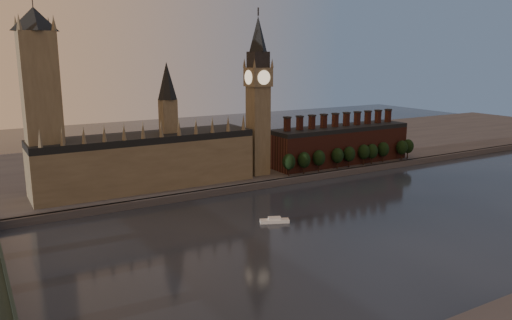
{
  "coord_description": "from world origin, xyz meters",
  "views": [
    {
      "loc": [
        -156.04,
        -169.07,
        82.37
      ],
      "look_at": [
        -24.01,
        55.0,
        27.11
      ],
      "focal_mm": 35.0,
      "sensor_mm": 36.0,
      "label": 1
    }
  ],
  "objects": [
    {
      "name": "ground",
      "position": [
        0.0,
        0.0,
        0.0
      ],
      "size": [
        900.0,
        900.0,
        0.0
      ],
      "primitive_type": "plane",
      "color": "black",
      "rests_on": "ground"
    },
    {
      "name": "north_bank",
      "position": [
        0.0,
        178.04,
        2.0
      ],
      "size": [
        900.0,
        182.0,
        4.0
      ],
      "color": "#4D4D52",
      "rests_on": "ground"
    },
    {
      "name": "palace_of_westminster",
      "position": [
        -64.41,
        114.91,
        21.63
      ],
      "size": [
        130.0,
        30.3,
        74.0
      ],
      "color": "#7B7057",
      "rests_on": "north_bank"
    },
    {
      "name": "victoria_tower",
      "position": [
        -120.0,
        115.0,
        59.09
      ],
      "size": [
        24.0,
        24.0,
        108.0
      ],
      "color": "#7B7057",
      "rests_on": "north_bank"
    },
    {
      "name": "big_ben",
      "position": [
        10.0,
        110.0,
        56.83
      ],
      "size": [
        15.0,
        15.0,
        107.0
      ],
      "color": "#7B7057",
      "rests_on": "north_bank"
    },
    {
      "name": "chimney_block",
      "position": [
        80.0,
        110.0,
        17.82
      ],
      "size": [
        110.0,
        25.0,
        37.0
      ],
      "color": "#4E241E",
      "rests_on": "north_bank"
    },
    {
      "name": "embankment_tree_0",
      "position": [
        24.28,
        94.53,
        13.47
      ],
      "size": [
        8.6,
        8.6,
        14.88
      ],
      "color": "black",
      "rests_on": "north_bank"
    },
    {
      "name": "embankment_tree_1",
      "position": [
        36.23,
        94.19,
        13.47
      ],
      "size": [
        8.6,
        8.6,
        14.88
      ],
      "color": "black",
      "rests_on": "north_bank"
    },
    {
      "name": "embankment_tree_2",
      "position": [
        48.91,
        94.52,
        13.47
      ],
      "size": [
        8.6,
        8.6,
        14.88
      ],
      "color": "black",
      "rests_on": "north_bank"
    },
    {
      "name": "embankment_tree_3",
      "position": [
        64.97,
        94.37,
        13.47
      ],
      "size": [
        8.6,
        8.6,
        14.88
      ],
      "color": "black",
      "rests_on": "north_bank"
    },
    {
      "name": "embankment_tree_4",
      "position": [
        75.52,
        94.38,
        13.47
      ],
      "size": [
        8.6,
        8.6,
        14.88
      ],
      "color": "black",
      "rests_on": "north_bank"
    },
    {
      "name": "embankment_tree_5",
      "position": [
        89.86,
        95.12,
        13.47
      ],
      "size": [
        8.6,
        8.6,
        14.88
      ],
      "color": "black",
      "rests_on": "north_bank"
    },
    {
      "name": "embankment_tree_6",
      "position": [
        96.78,
        94.07,
        13.47
      ],
      "size": [
        8.6,
        8.6,
        14.88
      ],
      "color": "black",
      "rests_on": "north_bank"
    },
    {
      "name": "embankment_tree_7",
      "position": [
        109.18,
        95.35,
        13.47
      ],
      "size": [
        8.6,
        8.6,
        14.88
      ],
      "color": "black",
      "rests_on": "north_bank"
    },
    {
      "name": "embankment_tree_8",
      "position": [
        126.76,
        93.63,
        13.47
      ],
      "size": [
        8.6,
        8.6,
        14.88
      ],
      "color": "black",
      "rests_on": "north_bank"
    },
    {
      "name": "embankment_tree_9",
      "position": [
        134.42,
        94.83,
        13.47
      ],
      "size": [
        8.6,
        8.6,
        14.88
      ],
      "color": "black",
      "rests_on": "north_bank"
    },
    {
      "name": "river_boat",
      "position": [
        -27.68,
        30.47,
        1.11
      ],
      "size": [
        15.0,
        9.49,
        2.91
      ],
      "rotation": [
        0.0,
        0.0,
        -0.4
      ],
      "color": "silver",
      "rests_on": "ground"
    }
  ]
}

